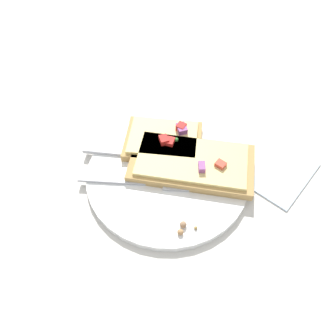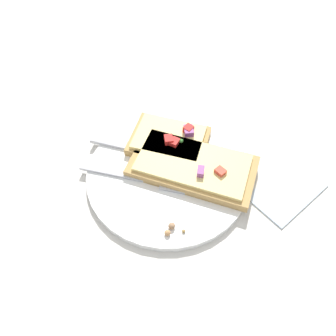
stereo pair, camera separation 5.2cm
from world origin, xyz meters
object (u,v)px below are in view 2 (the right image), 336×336
(fork, at_px, (152,180))
(napkin, at_px, (288,191))
(pizza_slice_corner, at_px, (170,140))
(pizza_slice_main, at_px, (193,166))
(plate, at_px, (168,174))
(knife, at_px, (139,149))

(fork, relative_size, napkin, 1.56)
(fork, xyz_separation_m, pizza_slice_corner, (-0.07, -0.04, 0.01))
(pizza_slice_main, bearing_deg, fork, 38.99)
(pizza_slice_corner, bearing_deg, plate, 103.65)
(fork, distance_m, pizza_slice_main, 0.07)
(knife, distance_m, napkin, 0.25)
(plate, xyz_separation_m, napkin, (-0.13, 0.15, -0.00))
(knife, height_order, pizza_slice_corner, pizza_slice_corner)
(knife, bearing_deg, pizza_slice_corner, 31.79)
(knife, bearing_deg, fork, -53.66)
(plate, height_order, pizza_slice_corner, pizza_slice_corner)
(fork, distance_m, knife, 0.07)
(plate, xyz_separation_m, pizza_slice_main, (-0.03, 0.02, 0.02))
(plate, height_order, pizza_slice_main, pizza_slice_main)
(pizza_slice_corner, bearing_deg, knife, 31.82)
(pizza_slice_corner, xyz_separation_m, napkin, (-0.08, 0.19, -0.02))
(napkin, bearing_deg, plate, -49.30)
(pizza_slice_corner, bearing_deg, napkin, 170.06)
(napkin, bearing_deg, fork, -43.44)
(plate, bearing_deg, napkin, 130.70)
(fork, distance_m, napkin, 0.22)
(pizza_slice_corner, bearing_deg, fork, 86.81)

